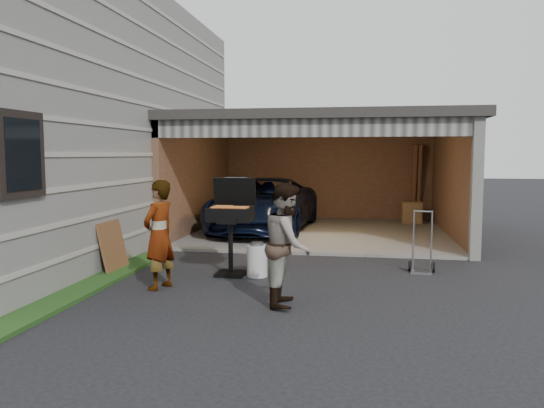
{
  "coord_description": "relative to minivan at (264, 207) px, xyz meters",
  "views": [
    {
      "loc": [
        1.74,
        -6.87,
        2.0
      ],
      "look_at": [
        0.24,
        2.1,
        1.15
      ],
      "focal_mm": 35.0,
      "sensor_mm": 36.0,
      "label": 1
    }
  ],
  "objects": [
    {
      "name": "groundcover_strip",
      "position": [
        -1.56,
        -7.45,
        -0.64
      ],
      "size": [
        0.5,
        8.0,
        0.06
      ],
      "primitive_type": "cube",
      "color": "#193814",
      "rests_on": "ground"
    },
    {
      "name": "hand_truck",
      "position": [
        3.48,
        -4.15,
        -0.46
      ],
      "size": [
        0.46,
        0.37,
        1.06
      ],
      "rotation": [
        0.0,
        0.0,
        -0.14
      ],
      "color": "gray",
      "rests_on": "ground"
    },
    {
      "name": "propane_tank",
      "position": [
        0.77,
        -4.9,
        -0.41
      ],
      "size": [
        0.4,
        0.4,
        0.51
      ],
      "primitive_type": "cylinder",
      "rotation": [
        0.0,
        0.0,
        -0.2
      ],
      "color": "silver",
      "rests_on": "ground"
    },
    {
      "name": "bbq_grill",
      "position": [
        0.32,
        -4.85,
        0.29
      ],
      "size": [
        0.72,
        0.64,
        1.61
      ],
      "color": "black",
      "rests_on": "ground"
    },
    {
      "name": "ground",
      "position": [
        0.69,
        -6.45,
        -0.67
      ],
      "size": [
        80.0,
        80.0,
        0.0
      ],
      "primitive_type": "plane",
      "color": "black",
      "rests_on": "ground"
    },
    {
      "name": "garage",
      "position": [
        1.45,
        0.35,
        1.2
      ],
      "size": [
        6.8,
        6.3,
        2.9
      ],
      "color": "#605E59",
      "rests_on": "ground"
    },
    {
      "name": "plywood_panel",
      "position": [
        -1.71,
        -4.98,
        -0.23
      ],
      "size": [
        0.22,
        0.79,
        0.87
      ],
      "primitive_type": "cube",
      "rotation": [
        0.0,
        -0.21,
        0.0
      ],
      "color": "brown",
      "rests_on": "ground"
    },
    {
      "name": "woman",
      "position": [
        -0.51,
        -5.92,
        0.15
      ],
      "size": [
        0.55,
        0.69,
        1.63
      ],
      "primitive_type": "imported",
      "rotation": [
        0.0,
        0.0,
        -1.89
      ],
      "color": "#9FBAC8",
      "rests_on": "ground"
    },
    {
      "name": "minivan",
      "position": [
        0.0,
        0.0,
        0.0
      ],
      "size": [
        2.43,
        4.89,
        1.33
      ],
      "primitive_type": "imported",
      "rotation": [
        0.0,
        0.0,
        -0.05
      ],
      "color": "black",
      "rests_on": "ground"
    },
    {
      "name": "house",
      "position": [
        -5.31,
        -2.45,
        2.08
      ],
      "size": [
        7.0,
        11.0,
        5.5
      ],
      "primitive_type": "cube",
      "color": "#474744",
      "rests_on": "ground"
    },
    {
      "name": "man",
      "position": [
        1.49,
        -6.44,
        0.15
      ],
      "size": [
        0.64,
        0.81,
        1.63
      ],
      "primitive_type": "imported",
      "rotation": [
        0.0,
        0.0,
        1.6
      ],
      "color": "#3D1C18",
      "rests_on": "ground"
    }
  ]
}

